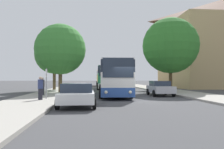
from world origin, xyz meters
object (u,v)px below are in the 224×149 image
parked_car_left_curb (77,94)px  tree_right_near (170,46)px  pedestrian_waiting_far (40,88)px  tree_left_far (54,55)px  bus_stop_sign (46,80)px  bus_rear (103,77)px  pedestrian_waiting_near (42,86)px  bus_front (113,78)px  tree_left_near (60,49)px  parked_car_right_near (160,88)px  bus_middle (106,77)px

parked_car_left_curb → tree_right_near: (10.35, 12.63, 4.92)m
parked_car_left_curb → pedestrian_waiting_far: size_ratio=2.49×
tree_right_near → tree_left_far: bearing=163.2°
parked_car_left_curb → tree_left_far: bearing=103.4°
bus_stop_sign → tree_right_near: 16.21m
bus_rear → pedestrian_waiting_far: 33.07m
bus_stop_sign → pedestrian_waiting_far: bearing=-107.2°
tree_right_near → pedestrian_waiting_near: bearing=-158.7°
bus_rear → tree_right_near: 24.08m
bus_front → tree_left_far: 11.65m
pedestrian_waiting_far → tree_left_near: (0.17, 8.58, 3.90)m
bus_stop_sign → tree_right_near: size_ratio=0.25×
bus_rear → parked_car_right_near: bearing=-82.3°
tree_left_near → bus_stop_sign: bearing=-89.5°
bus_middle → tree_left_far: tree_left_far is taller
bus_middle → bus_front: bearing=-89.0°
bus_rear → tree_right_near: (6.99, -22.74, 3.75)m
parked_car_left_curb → pedestrian_waiting_far: pedestrian_waiting_far is taller
parked_car_left_curb → bus_rear: bearing=84.2°
bus_stop_sign → bus_middle: bearing=72.7°
bus_stop_sign → pedestrian_waiting_far: bus_stop_sign is taller
parked_car_left_curb → tree_right_near: 17.05m
tree_right_near → bus_stop_sign: bearing=-145.2°
parked_car_left_curb → pedestrian_waiting_far: bearing=133.6°
bus_middle → tree_right_near: (7.31, -8.94, 3.80)m
parked_car_right_near → bus_stop_sign: 10.66m
bus_middle → tree_right_near: tree_right_near is taller
bus_front → tree_right_near: (7.37, 4.23, 3.93)m
bus_middle → tree_left_far: size_ratio=1.42×
bus_middle → tree_left_near: tree_left_near is taller
pedestrian_waiting_far → tree_right_near: tree_right_near is taller
parked_car_left_curb → tree_right_near: size_ratio=0.46×
bus_front → tree_right_near: bearing=32.1°
bus_middle → pedestrian_waiting_near: size_ratio=6.49×
pedestrian_waiting_near → bus_middle: bearing=48.2°
pedestrian_waiting_far → parked_car_left_curb: bearing=137.6°
bus_stop_sign → pedestrian_waiting_near: (-1.05, 3.52, -0.60)m
bus_rear → parked_car_left_curb: bearing=-95.9°
pedestrian_waiting_far → bus_middle: bearing=-103.7°
bus_rear → pedestrian_waiting_near: bearing=-104.3°
bus_rear → tree_left_near: size_ratio=1.40×
bus_stop_sign → tree_right_near: tree_right_near is taller
bus_middle → bus_rear: size_ratio=0.99×
pedestrian_waiting_near → pedestrian_waiting_far: 4.39m
tree_left_far → parked_car_right_near: bearing=-39.5°
bus_middle → pedestrian_waiting_far: bus_middle is taller
parked_car_right_near → pedestrian_waiting_far: size_ratio=2.41×
parked_car_right_near → pedestrian_waiting_near: (-10.98, -0.28, 0.21)m
bus_middle → pedestrian_waiting_near: (-6.63, -14.37, -0.89)m
parked_car_right_near → tree_left_near: bearing=-20.3°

